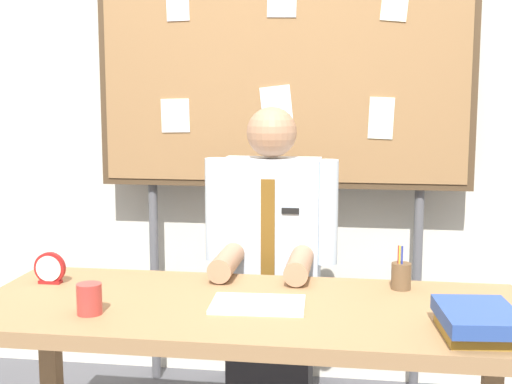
{
  "coord_description": "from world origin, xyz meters",
  "views": [
    {
      "loc": [
        0.36,
        -2.22,
        1.43
      ],
      "look_at": [
        0.0,
        0.18,
        1.08
      ],
      "focal_mm": 49.16,
      "sensor_mm": 36.0,
      "label": 1
    }
  ],
  "objects_px": {
    "book_stack": "(477,321)",
    "open_notebook": "(258,304)",
    "person": "(271,282)",
    "bulletin_board": "(282,66)",
    "desk_clock": "(50,269)",
    "coffee_mug": "(89,299)",
    "pen_holder": "(401,276)",
    "desk": "(248,328)"
  },
  "relations": [
    {
      "from": "bulletin_board",
      "to": "open_notebook",
      "type": "relative_size",
      "value": 6.98
    },
    {
      "from": "person",
      "to": "desk_clock",
      "type": "distance_m",
      "value": 0.9
    },
    {
      "from": "desk",
      "to": "book_stack",
      "type": "xyz_separation_m",
      "value": [
        0.7,
        -0.21,
        0.13
      ]
    },
    {
      "from": "book_stack",
      "to": "pen_holder",
      "type": "distance_m",
      "value": 0.5
    },
    {
      "from": "open_notebook",
      "to": "book_stack",
      "type": "bearing_deg",
      "value": -15.59
    },
    {
      "from": "desk",
      "to": "desk_clock",
      "type": "bearing_deg",
      "value": 169.54
    },
    {
      "from": "book_stack",
      "to": "desk_clock",
      "type": "distance_m",
      "value": 1.5
    },
    {
      "from": "book_stack",
      "to": "coffee_mug",
      "type": "xyz_separation_m",
      "value": [
        -1.18,
        0.03,
        0.01
      ]
    },
    {
      "from": "coffee_mug",
      "to": "bulletin_board",
      "type": "bearing_deg",
      "value": 67.72
    },
    {
      "from": "bulletin_board",
      "to": "pen_holder",
      "type": "xyz_separation_m",
      "value": [
        0.51,
        -0.73,
        -0.76
      ]
    },
    {
      "from": "book_stack",
      "to": "open_notebook",
      "type": "bearing_deg",
      "value": 164.41
    },
    {
      "from": "desk",
      "to": "open_notebook",
      "type": "distance_m",
      "value": 0.1
    },
    {
      "from": "person",
      "to": "pen_holder",
      "type": "height_order",
      "value": "person"
    },
    {
      "from": "desk",
      "to": "person",
      "type": "relative_size",
      "value": 1.34
    },
    {
      "from": "coffee_mug",
      "to": "pen_holder",
      "type": "height_order",
      "value": "pen_holder"
    },
    {
      "from": "open_notebook",
      "to": "coffee_mug",
      "type": "height_order",
      "value": "coffee_mug"
    },
    {
      "from": "desk",
      "to": "person",
      "type": "distance_m",
      "value": 0.6
    },
    {
      "from": "book_stack",
      "to": "desk_clock",
      "type": "height_order",
      "value": "desk_clock"
    },
    {
      "from": "bulletin_board",
      "to": "coffee_mug",
      "type": "bearing_deg",
      "value": -112.28
    },
    {
      "from": "person",
      "to": "open_notebook",
      "type": "relative_size",
      "value": 4.46
    },
    {
      "from": "bulletin_board",
      "to": "pen_holder",
      "type": "bearing_deg",
      "value": -55.07
    },
    {
      "from": "person",
      "to": "coffee_mug",
      "type": "height_order",
      "value": "person"
    },
    {
      "from": "bulletin_board",
      "to": "book_stack",
      "type": "relative_size",
      "value": 6.81
    },
    {
      "from": "bulletin_board",
      "to": "book_stack",
      "type": "bearing_deg",
      "value": -59.48
    },
    {
      "from": "bulletin_board",
      "to": "desk_clock",
      "type": "xyz_separation_m",
      "value": [
        -0.76,
        -0.85,
        -0.76
      ]
    },
    {
      "from": "desk",
      "to": "book_stack",
      "type": "relative_size",
      "value": 5.84
    },
    {
      "from": "bulletin_board",
      "to": "pen_holder",
      "type": "relative_size",
      "value": 13.36
    },
    {
      "from": "desk",
      "to": "open_notebook",
      "type": "bearing_deg",
      "value": -28.22
    },
    {
      "from": "person",
      "to": "book_stack",
      "type": "distance_m",
      "value": 1.08
    },
    {
      "from": "person",
      "to": "open_notebook",
      "type": "distance_m",
      "value": 0.63
    },
    {
      "from": "coffee_mug",
      "to": "pen_holder",
      "type": "xyz_separation_m",
      "value": [
        0.99,
        0.43,
        -0.0
      ]
    },
    {
      "from": "coffee_mug",
      "to": "pen_holder",
      "type": "distance_m",
      "value": 1.08
    },
    {
      "from": "person",
      "to": "bulletin_board",
      "type": "relative_size",
      "value": 0.64
    },
    {
      "from": "bulletin_board",
      "to": "desk",
      "type": "bearing_deg",
      "value": -90.0
    },
    {
      "from": "desk_clock",
      "to": "pen_holder",
      "type": "distance_m",
      "value": 1.28
    },
    {
      "from": "desk",
      "to": "bulletin_board",
      "type": "distance_m",
      "value": 1.33
    },
    {
      "from": "desk",
      "to": "book_stack",
      "type": "bearing_deg",
      "value": -16.31
    },
    {
      "from": "bulletin_board",
      "to": "open_notebook",
      "type": "distance_m",
      "value": 1.29
    },
    {
      "from": "open_notebook",
      "to": "coffee_mug",
      "type": "distance_m",
      "value": 0.54
    },
    {
      "from": "person",
      "to": "pen_holder",
      "type": "bearing_deg",
      "value": -34.27
    },
    {
      "from": "person",
      "to": "desk_clock",
      "type": "height_order",
      "value": "person"
    },
    {
      "from": "book_stack",
      "to": "desk_clock",
      "type": "bearing_deg",
      "value": 166.69
    }
  ]
}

